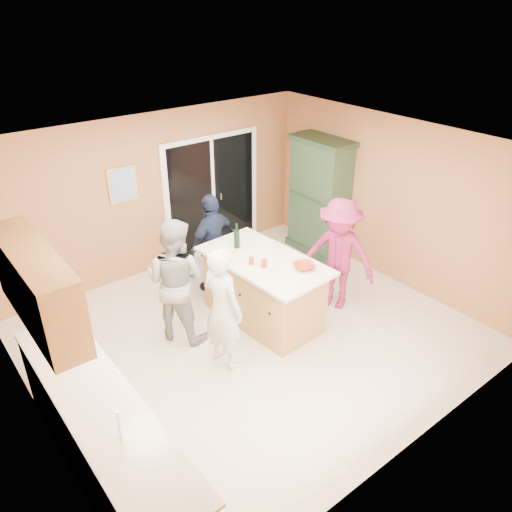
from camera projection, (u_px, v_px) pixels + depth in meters
floor at (252, 335)px, 6.88m from camera, size 5.50×5.50×0.00m
ceiling at (251, 151)px, 5.64m from camera, size 5.50×5.00×0.10m
wall_back at (156, 195)px, 7.99m from camera, size 5.50×0.10×2.60m
wall_front at (419, 353)px, 4.53m from camera, size 5.50×0.10×2.60m
wall_left at (24, 335)px, 4.77m from camera, size 0.10×5.00×2.60m
wall_right at (391, 201)px, 7.75m from camera, size 0.10×5.00×2.60m
left_cabinet_run at (112, 451)px, 4.60m from camera, size 0.65×3.05×1.24m
upper_cabinets at (37, 287)px, 4.45m from camera, size 0.35×1.60×0.75m
sliding_door at (213, 195)px, 8.65m from camera, size 1.90×0.07×2.10m
framed_picture at (123, 185)px, 7.53m from camera, size 0.46×0.04×0.56m
kitchen_island at (263, 291)px, 7.02m from camera, size 1.12×1.92×0.98m
green_hutch at (319, 198)px, 8.65m from camera, size 0.59×1.12×2.06m
woman_white at (223, 309)px, 6.01m from camera, size 0.48×0.65×1.63m
woman_grey at (176, 280)px, 6.50m from camera, size 0.99×1.06×1.73m
woman_navy at (213, 243)px, 7.59m from camera, size 0.99×0.56×1.59m
woman_magenta at (338, 255)px, 7.15m from camera, size 1.04×1.26×1.70m
serving_bowl at (304, 266)px, 6.53m from camera, size 0.34×0.34×0.07m
tulip_vase at (43, 315)px, 5.38m from camera, size 0.19×0.13×0.35m
tumbler_near at (264, 263)px, 6.55m from camera, size 0.10×0.10×0.11m
tumbler_far at (251, 261)px, 6.62m from camera, size 0.08×0.08×0.10m
wine_bottle at (237, 238)px, 7.01m from camera, size 0.08×0.08×0.37m
white_plate at (223, 246)px, 7.09m from camera, size 0.28×0.28×0.01m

